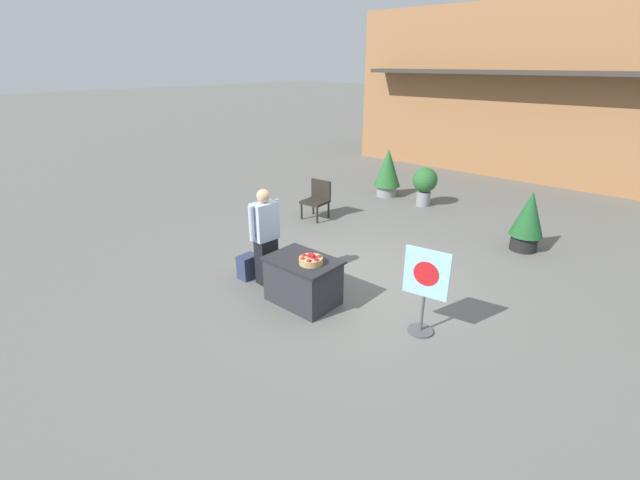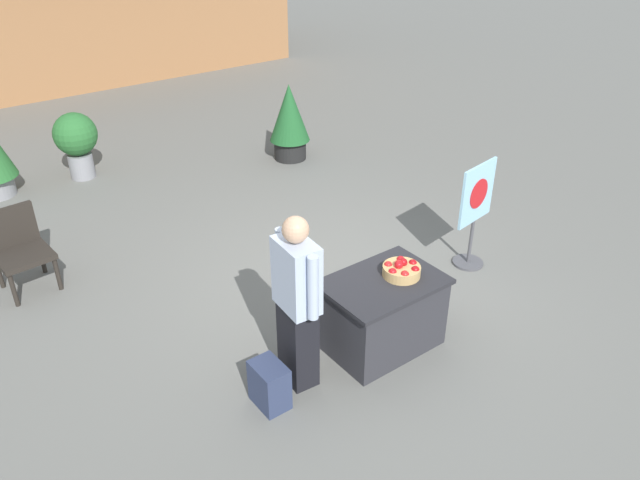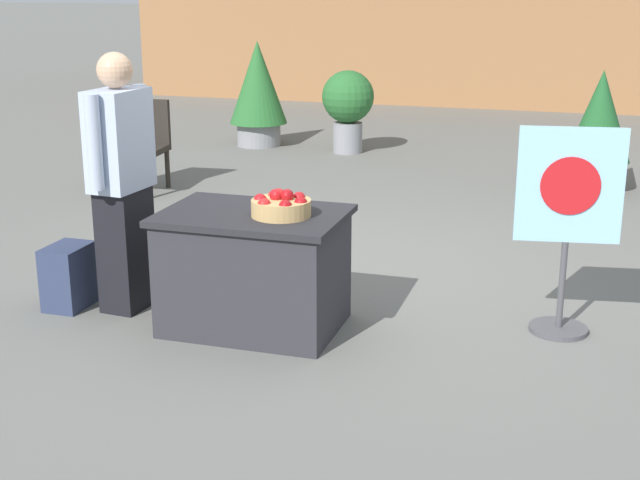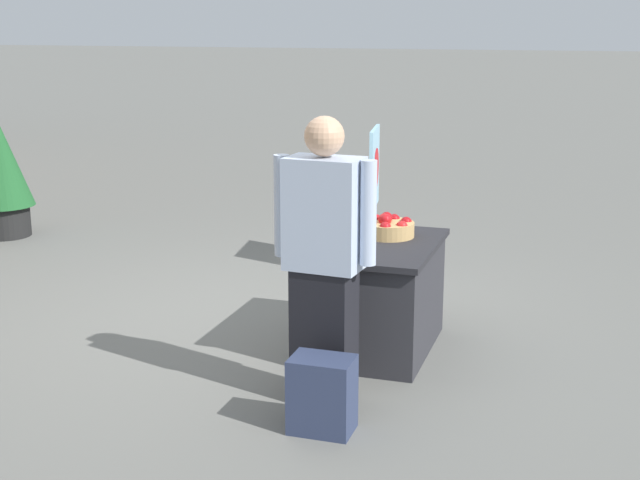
% 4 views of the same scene
% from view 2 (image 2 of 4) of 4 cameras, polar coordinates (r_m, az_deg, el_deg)
% --- Properties ---
extents(ground_plane, '(120.00, 120.00, 0.00)m').
position_cam_2_polar(ground_plane, '(7.04, 0.76, -4.13)').
color(ground_plane, slate).
extents(display_table, '(1.11, 0.78, 0.74)m').
position_cam_2_polar(display_table, '(6.01, 5.67, -6.65)').
color(display_table, '#2D2D33').
rests_on(display_table, ground_plane).
extents(apple_basket, '(0.36, 0.36, 0.16)m').
position_cam_2_polar(apple_basket, '(5.87, 7.46, -2.70)').
color(apple_basket, tan).
rests_on(apple_basket, display_table).
extents(person_visitor, '(0.29, 0.61, 1.67)m').
position_cam_2_polar(person_visitor, '(5.31, -2.10, -5.72)').
color(person_visitor, black).
rests_on(person_visitor, ground_plane).
extents(backpack, '(0.24, 0.34, 0.42)m').
position_cam_2_polar(backpack, '(5.49, -4.64, -13.06)').
color(backpack, '#2D3856').
rests_on(backpack, ground_plane).
extents(poster_board, '(0.62, 0.36, 1.27)m').
position_cam_2_polar(poster_board, '(7.28, 13.99, 2.60)').
color(poster_board, '#4C4C51').
rests_on(poster_board, ground_plane).
extents(patio_chair, '(0.60, 0.60, 0.91)m').
position_cam_2_polar(patio_chair, '(7.53, -25.86, -0.48)').
color(patio_chair, '#28231E').
rests_on(patio_chair, ground_plane).
extents(potted_plant_far_left, '(0.64, 0.64, 1.23)m').
position_cam_2_polar(potted_plant_far_left, '(10.10, -2.81, 10.95)').
color(potted_plant_far_left, black).
rests_on(potted_plant_far_left, ground_plane).
extents(potted_plant_near_right, '(0.64, 0.64, 1.01)m').
position_cam_2_polar(potted_plant_near_right, '(10.08, -21.40, 8.58)').
color(potted_plant_near_right, gray).
rests_on(potted_plant_near_right, ground_plane).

